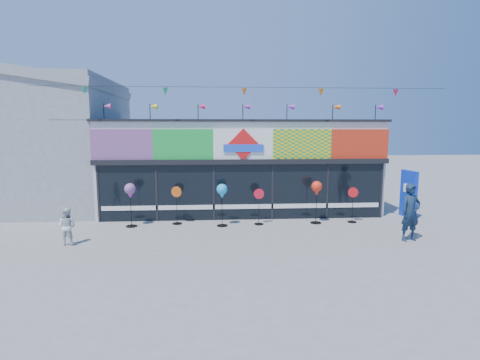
{
  "coord_description": "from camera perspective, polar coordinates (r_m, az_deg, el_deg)",
  "views": [
    {
      "loc": [
        -1.13,
        -11.63,
        3.71
      ],
      "look_at": [
        -0.22,
        2.0,
        1.84
      ],
      "focal_mm": 28.0,
      "sensor_mm": 36.0,
      "label": 1
    }
  ],
  "objects": [
    {
      "name": "ground",
      "position": [
        12.26,
        1.69,
        -9.84
      ],
      "size": [
        80.0,
        80.0,
        0.0
      ],
      "primitive_type": "plane",
      "color": "slate",
      "rests_on": "ground"
    },
    {
      "name": "kite_shop",
      "position": [
        17.69,
        -0.12,
        2.39
      ],
      "size": [
        16.0,
        5.7,
        5.31
      ],
      "color": "white",
      "rests_on": "ground"
    },
    {
      "name": "neighbour_building",
      "position": [
        20.64,
        -29.39,
        5.38
      ],
      "size": [
        8.18,
        7.2,
        6.87
      ],
      "color": "#9D9FA2",
      "rests_on": "ground"
    },
    {
      "name": "blue_sign",
      "position": [
        17.27,
        24.3,
        -1.95
      ],
      "size": [
        0.26,
        1.0,
        1.99
      ],
      "rotation": [
        0.0,
        0.0,
        0.11
      ],
      "color": "#0D31C5",
      "rests_on": "ground"
    },
    {
      "name": "spinner_0",
      "position": [
        14.76,
        -16.39,
        -1.77
      ],
      "size": [
        0.43,
        0.43,
        1.68
      ],
      "color": "black",
      "rests_on": "ground"
    },
    {
      "name": "spinner_1",
      "position": [
        14.87,
        -9.62,
        -3.66
      ],
      "size": [
        0.41,
        0.38,
        1.49
      ],
      "color": "black",
      "rests_on": "ground"
    },
    {
      "name": "spinner_2",
      "position": [
        14.27,
        -2.76,
        -1.89
      ],
      "size": [
        0.42,
        0.42,
        1.64
      ],
      "color": "black",
      "rests_on": "ground"
    },
    {
      "name": "spinner_3",
      "position": [
        14.62,
        2.9,
        -3.92
      ],
      "size": [
        0.4,
        0.36,
        1.42
      ],
      "color": "black",
      "rests_on": "ground"
    },
    {
      "name": "spinner_4",
      "position": [
        14.98,
        11.6,
        -1.44
      ],
      "size": [
        0.43,
        0.43,
        1.69
      ],
      "color": "black",
      "rests_on": "ground"
    },
    {
      "name": "spinner_5",
      "position": [
        15.59,
        16.79,
        -3.51
      ],
      "size": [
        0.38,
        0.36,
        1.41
      ],
      "color": "black",
      "rests_on": "ground"
    },
    {
      "name": "adult_man",
      "position": [
        13.71,
        24.56,
        -4.52
      ],
      "size": [
        0.78,
        0.59,
        1.92
      ],
      "primitive_type": "imported",
      "rotation": [
        0.0,
        0.0,
        0.2
      ],
      "color": "#13243B",
      "rests_on": "ground"
    },
    {
      "name": "child",
      "position": [
        13.35,
        -24.84,
        -6.39
      ],
      "size": [
        0.65,
        0.45,
        1.22
      ],
      "primitive_type": "imported",
      "rotation": [
        0.0,
        0.0,
        2.95
      ],
      "color": "silver",
      "rests_on": "ground"
    }
  ]
}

